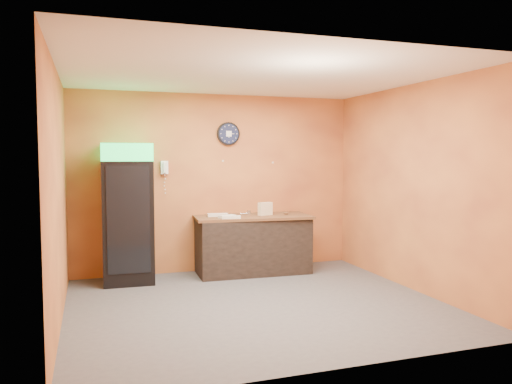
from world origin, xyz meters
name	(u,v)px	position (x,y,z in m)	size (l,w,h in m)	color
floor	(257,304)	(0.00, 0.00, 0.00)	(4.50, 4.50, 0.00)	#47474C
back_wall	(217,183)	(0.00, 2.00, 1.40)	(4.50, 0.02, 2.80)	orange
left_wall	(58,196)	(-2.25, 0.00, 1.40)	(0.02, 4.00, 2.80)	orange
right_wall	(414,188)	(2.25, 0.00, 1.40)	(0.02, 4.00, 2.80)	orange
ceiling	(257,75)	(0.00, 0.00, 2.80)	(4.50, 4.00, 0.02)	white
beverage_cooler	(128,215)	(-1.41, 1.61, 0.98)	(0.73, 0.74, 2.00)	black
prep_counter	(253,245)	(0.48, 1.62, 0.43)	(1.72, 0.77, 0.86)	black
wall_clock	(228,134)	(0.19, 1.97, 2.18)	(0.37, 0.06, 0.37)	black
wall_phone	(164,167)	(-0.84, 1.95, 1.65)	(0.11, 0.10, 0.20)	white
butcher_paper	(253,217)	(0.48, 1.62, 0.88)	(1.80, 0.80, 0.04)	brown
sub_roll_stack	(265,209)	(0.67, 1.59, 1.00)	(0.25, 0.16, 0.20)	#F5E6BE
wrapped_sandwich_left	(227,216)	(0.03, 1.48, 0.92)	(0.27, 0.11, 0.04)	silver
wrapped_sandwich_mid	(231,217)	(0.06, 1.37, 0.92)	(0.28, 0.11, 0.04)	silver
wrapped_sandwich_right	(218,215)	(-0.07, 1.68, 0.92)	(0.31, 0.12, 0.04)	silver
kitchen_tool	(249,212)	(0.48, 1.81, 0.93)	(0.06, 0.06, 0.06)	silver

